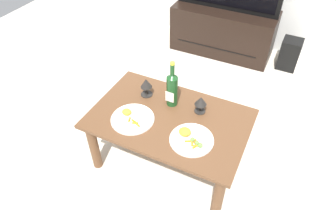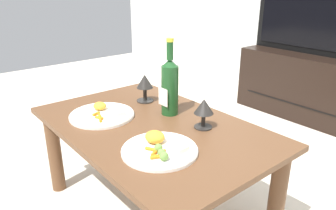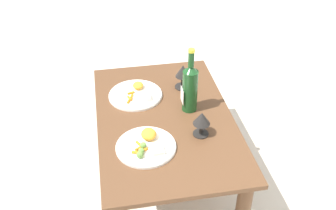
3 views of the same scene
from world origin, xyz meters
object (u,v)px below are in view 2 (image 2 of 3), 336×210
(dining_table, at_px, (152,142))
(goblet_left, at_px, (145,83))
(tv_screen, at_px, (323,16))
(dinner_plate_right, at_px, (160,148))
(wine_bottle, at_px, (170,85))
(dinner_plate_left, at_px, (102,114))
(tv_stand, at_px, (312,86))
(goblet_right, at_px, (204,108))

(dining_table, height_order, goblet_left, goblet_left)
(dining_table, xyz_separation_m, tv_screen, (-0.15, 1.72, 0.43))
(dining_table, distance_m, dinner_plate_right, 0.27)
(tv_screen, bearing_deg, wine_bottle, -86.30)
(dinner_plate_right, bearing_deg, dinner_plate_left, 179.92)
(wine_bottle, height_order, dinner_plate_right, wine_bottle)
(goblet_left, bearing_deg, wine_bottle, -2.54)
(goblet_left, bearing_deg, dining_table, -30.02)
(tv_screen, height_order, dinner_plate_right, tv_screen)
(dining_table, distance_m, tv_stand, 1.74)
(wine_bottle, distance_m, goblet_right, 0.22)
(dining_table, relative_size, wine_bottle, 3.04)
(tv_screen, height_order, dinner_plate_left, tv_screen)
(wine_bottle, bearing_deg, dining_table, -71.79)
(dining_table, xyz_separation_m, tv_stand, (-0.15, 1.73, -0.12))
(tv_stand, bearing_deg, dinner_plate_left, -92.19)
(dinner_plate_left, bearing_deg, dining_table, 29.48)
(tv_stand, height_order, tv_screen, tv_screen)
(dinner_plate_left, distance_m, dinner_plate_right, 0.43)
(tv_screen, relative_size, wine_bottle, 3.12)
(dinner_plate_right, bearing_deg, tv_screen, 101.09)
(tv_screen, bearing_deg, tv_stand, 90.00)
(tv_stand, relative_size, dinner_plate_right, 3.97)
(goblet_left, bearing_deg, tv_stand, 86.00)
(dining_table, xyz_separation_m, goblet_right, (0.17, 0.15, 0.18))
(dining_table, distance_m, wine_bottle, 0.27)
(tv_screen, height_order, goblet_left, tv_screen)
(dining_table, distance_m, goblet_right, 0.28)
(tv_stand, height_order, wine_bottle, wine_bottle)
(wine_bottle, xyz_separation_m, goblet_right, (0.21, 0.01, -0.05))
(dinner_plate_left, bearing_deg, wine_bottle, 56.73)
(goblet_right, distance_m, dinner_plate_left, 0.48)
(goblet_left, relative_size, goblet_right, 1.10)
(goblet_right, bearing_deg, tv_stand, 101.30)
(dining_table, relative_size, tv_screen, 0.97)
(dining_table, height_order, goblet_right, goblet_right)
(dining_table, relative_size, dinner_plate_left, 3.64)
(dining_table, relative_size, dinner_plate_right, 3.82)
(goblet_left, bearing_deg, dinner_plate_right, -30.10)
(dining_table, relative_size, goblet_left, 7.52)
(wine_bottle, bearing_deg, dinner_plate_right, -45.50)
(tv_stand, bearing_deg, dining_table, -85.09)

